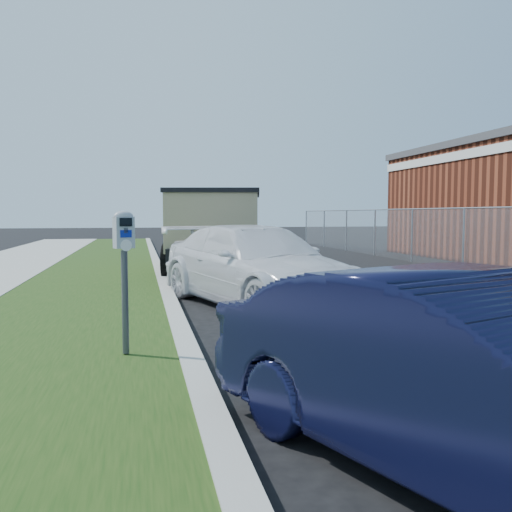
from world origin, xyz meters
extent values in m
plane|color=black|center=(0.00, 0.00, 0.00)|extent=(120.00, 120.00, 0.00)
cube|color=gray|center=(-2.60, 2.00, 0.07)|extent=(0.25, 50.00, 0.15)
cube|color=#19380F|center=(-4.20, 2.00, 0.07)|extent=(3.00, 50.00, 0.13)
plane|color=slate|center=(6.00, 7.00, 0.90)|extent=(0.00, 30.00, 30.00)
cylinder|color=#8F959C|center=(6.00, 7.00, 1.80)|extent=(0.04, 30.00, 0.04)
cylinder|color=#8F959C|center=(6.00, 7.00, 0.90)|extent=(0.06, 0.06, 1.80)
cylinder|color=#8F959C|center=(6.00, 10.00, 0.90)|extent=(0.06, 0.06, 1.80)
cylinder|color=#8F959C|center=(6.00, 13.00, 0.90)|extent=(0.06, 0.06, 1.80)
cylinder|color=#8F959C|center=(6.00, 16.00, 0.90)|extent=(0.06, 0.06, 1.80)
cylinder|color=#8F959C|center=(6.00, 19.00, 0.90)|extent=(0.06, 0.06, 1.80)
cylinder|color=#8F959C|center=(6.00, 22.00, 0.90)|extent=(0.06, 0.06, 1.80)
cube|color=silver|center=(7.48, 8.00, 3.60)|extent=(0.06, 14.00, 0.30)
cylinder|color=#3F4247|center=(-3.27, -1.05, 0.70)|extent=(0.09, 0.09, 1.10)
cube|color=gray|center=(-3.27, -1.05, 1.43)|extent=(0.23, 0.19, 0.33)
ellipsoid|color=gray|center=(-3.27, -1.05, 1.60)|extent=(0.24, 0.20, 0.13)
cube|color=black|center=(-3.24, -1.12, 1.54)|extent=(0.13, 0.06, 0.09)
cube|color=navy|center=(-3.24, -1.12, 1.42)|extent=(0.12, 0.05, 0.08)
cylinder|color=silver|center=(-3.24, -1.12, 1.30)|extent=(0.12, 0.05, 0.12)
cube|color=#3F4247|center=(-3.24, -1.12, 1.46)|extent=(0.04, 0.02, 0.06)
imported|color=white|center=(-1.08, 2.59, 0.71)|extent=(3.48, 5.30, 1.43)
imported|color=black|center=(-1.17, -4.05, 0.63)|extent=(2.71, 4.07, 1.27)
cube|color=black|center=(-0.91, 8.27, 0.67)|extent=(3.24, 6.18, 0.32)
cube|color=#8E815C|center=(-0.46, 10.34, 1.42)|extent=(2.46, 2.08, 1.84)
cube|color=black|center=(-0.46, 10.34, 1.79)|extent=(2.50, 2.10, 0.55)
cube|color=#8E815C|center=(-1.07, 7.56, 1.42)|extent=(2.98, 4.24, 1.47)
cube|color=black|center=(-1.07, 7.56, 2.19)|extent=(3.09, 4.35, 0.11)
cube|color=black|center=(-0.27, 11.19, 0.60)|extent=(2.18, 0.61, 0.28)
cylinder|color=black|center=(-1.51, 10.48, 0.46)|extent=(0.48, 0.96, 0.92)
cylinder|color=black|center=(0.55, 10.02, 0.46)|extent=(0.48, 0.96, 0.92)
cylinder|color=black|center=(-2.04, 8.05, 0.46)|extent=(0.48, 0.96, 0.92)
cylinder|color=black|center=(0.02, 7.60, 0.46)|extent=(0.48, 0.96, 0.92)
cylinder|color=black|center=(-2.40, 6.44, 0.46)|extent=(0.48, 0.96, 0.92)
cylinder|color=black|center=(-0.33, 5.98, 0.46)|extent=(0.48, 0.96, 0.92)
camera|label=1|loc=(-3.11, -6.91, 1.63)|focal=38.00mm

